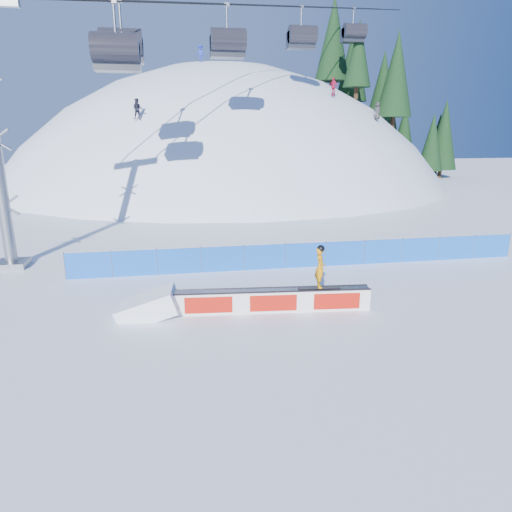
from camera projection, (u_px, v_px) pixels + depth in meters
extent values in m
plane|color=white|center=(337.00, 300.00, 17.85)|extent=(160.00, 160.00, 0.00)
sphere|color=white|center=(226.00, 314.00, 62.53)|extent=(64.00, 64.00, 64.00)
cylinder|color=black|center=(334.00, 91.00, 58.26)|extent=(0.50, 0.50, 1.40)
cone|color=black|center=(335.00, 58.00, 57.18)|extent=(2.98, 2.98, 6.78)
cylinder|color=black|center=(371.00, 104.00, 53.60)|extent=(0.50, 0.50, 1.40)
cone|color=black|center=(373.00, 65.00, 52.44)|extent=(3.29, 3.29, 7.47)
cylinder|color=black|center=(371.00, 104.00, 53.12)|extent=(0.50, 0.50, 1.40)
cone|color=black|center=(375.00, 55.00, 51.69)|extent=(4.16, 4.16, 9.44)
cylinder|color=black|center=(372.00, 109.00, 55.58)|extent=(0.50, 0.50, 1.40)
cone|color=black|center=(375.00, 60.00, 54.11)|extent=(4.29, 4.29, 9.75)
cylinder|color=black|center=(392.00, 124.00, 55.58)|extent=(0.50, 0.50, 1.40)
cone|color=black|center=(395.00, 79.00, 54.19)|extent=(4.02, 4.02, 9.13)
cylinder|color=black|center=(394.00, 139.00, 59.97)|extent=(0.50, 0.50, 1.40)
cone|color=black|center=(397.00, 100.00, 58.66)|extent=(3.75, 3.75, 8.52)
cylinder|color=black|center=(422.00, 162.00, 57.64)|extent=(0.50, 0.50, 1.40)
cone|color=black|center=(425.00, 129.00, 56.53)|extent=(3.10, 3.10, 7.04)
cylinder|color=black|center=(398.00, 159.00, 63.96)|extent=(0.50, 0.50, 1.40)
cone|color=black|center=(401.00, 127.00, 62.77)|extent=(3.35, 3.35, 7.62)
cylinder|color=black|center=(442.00, 176.00, 59.43)|extent=(0.50, 0.50, 1.40)
cone|color=black|center=(445.00, 142.00, 58.29)|extent=(3.19, 3.19, 7.25)
cylinder|color=black|center=(441.00, 172.00, 63.65)|extent=(0.50, 0.50, 1.40)
cone|color=black|center=(444.00, 139.00, 62.44)|extent=(3.43, 3.43, 7.80)
cylinder|color=black|center=(439.00, 172.00, 64.15)|extent=(0.50, 0.50, 1.40)
cone|color=black|center=(443.00, 135.00, 62.80)|extent=(3.90, 3.90, 8.86)
cube|color=blue|center=(305.00, 255.00, 21.96)|extent=(22.00, 0.03, 1.20)
cylinder|color=#3A4869|center=(65.00, 266.00, 20.11)|extent=(0.05, 0.05, 1.30)
cylinder|color=#3A4869|center=(112.00, 263.00, 20.44)|extent=(0.05, 0.05, 1.30)
cylinder|color=#3A4869|center=(157.00, 261.00, 20.78)|extent=(0.05, 0.05, 1.30)
cylinder|color=#3A4869|center=(201.00, 259.00, 21.11)|extent=(0.05, 0.05, 1.30)
cylinder|color=#3A4869|center=(244.00, 257.00, 21.44)|extent=(0.05, 0.05, 1.30)
cylinder|color=#3A4869|center=(285.00, 255.00, 21.78)|extent=(0.05, 0.05, 1.30)
cylinder|color=#3A4869|center=(325.00, 253.00, 22.11)|extent=(0.05, 0.05, 1.30)
cylinder|color=#3A4869|center=(364.00, 251.00, 22.44)|extent=(0.05, 0.05, 1.30)
cylinder|color=#3A4869|center=(402.00, 250.00, 22.78)|extent=(0.05, 0.05, 1.30)
cylinder|color=#3A4869|center=(439.00, 248.00, 23.11)|extent=(0.05, 0.05, 1.30)
cylinder|color=#3A4869|center=(474.00, 246.00, 23.44)|extent=(0.05, 0.05, 1.30)
cylinder|color=#3A4869|center=(509.00, 245.00, 23.78)|extent=(0.05, 0.05, 1.30)
cube|color=gray|center=(12.00, 264.00, 22.11)|extent=(1.40, 1.40, 0.30)
cylinder|color=black|center=(115.00, 48.00, 23.57)|extent=(2.40, 1.50, 1.50)
cylinder|color=black|center=(228.00, 40.00, 31.20)|extent=(2.40, 1.50, 1.50)
cylinder|color=black|center=(303.00, 35.00, 39.68)|extent=(2.40, 1.50, 1.50)
cylinder|color=black|center=(355.00, 31.00, 49.01)|extent=(2.40, 1.50, 1.50)
cube|color=white|center=(273.00, 301.00, 16.66)|extent=(7.19, 1.10, 0.81)
cube|color=gray|center=(273.00, 290.00, 16.55)|extent=(7.12, 1.11, 0.04)
cube|color=black|center=(274.00, 292.00, 16.32)|extent=(7.15, 0.68, 0.05)
cube|color=black|center=(272.00, 288.00, 16.78)|extent=(7.15, 0.68, 0.05)
cube|color=red|center=(273.00, 303.00, 16.44)|extent=(6.80, 0.64, 0.61)
cube|color=red|center=(272.00, 299.00, 16.89)|extent=(6.80, 0.64, 0.61)
cube|color=black|center=(319.00, 287.00, 16.67)|extent=(1.56, 0.42, 0.03)
imported|color=orange|center=(320.00, 267.00, 16.47)|extent=(0.42, 0.58, 1.49)
sphere|color=black|center=(321.00, 249.00, 16.28)|extent=(0.28, 0.28, 0.28)
imported|color=black|center=(138.00, 109.00, 37.35)|extent=(0.82, 0.64, 1.65)
imported|color=#C11B45|center=(333.00, 86.00, 43.97)|extent=(0.81, 1.04, 1.65)
imported|color=#1B29A6|center=(201.00, 53.00, 47.63)|extent=(1.19, 0.86, 1.65)
imported|color=#2B2B2B|center=(377.00, 111.00, 44.84)|extent=(0.76, 0.93, 1.65)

